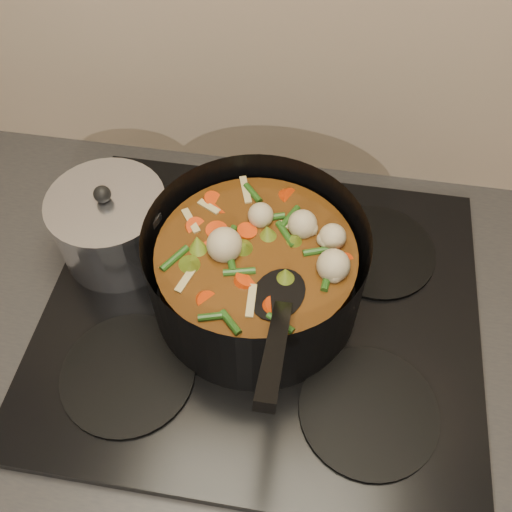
# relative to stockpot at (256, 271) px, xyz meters

# --- Properties ---
(counter) EXTENTS (2.64, 0.64, 0.91)m
(counter) POSITION_rel_stockpot_xyz_m (0.01, -0.02, -0.54)
(counter) COLOR brown
(counter) RESTS_ON ground
(stovetop) EXTENTS (0.62, 0.54, 0.03)m
(stovetop) POSITION_rel_stockpot_xyz_m (0.01, -0.02, -0.08)
(stovetop) COLOR black
(stovetop) RESTS_ON counter
(stockpot) EXTENTS (0.34, 0.42, 0.22)m
(stockpot) POSITION_rel_stockpot_xyz_m (0.00, 0.00, 0.00)
(stockpot) COLOR black
(stockpot) RESTS_ON stovetop
(saucepan) EXTENTS (0.17, 0.17, 0.14)m
(saucepan) POSITION_rel_stockpot_xyz_m (-0.22, 0.05, -0.01)
(saucepan) COLOR silver
(saucepan) RESTS_ON stovetop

